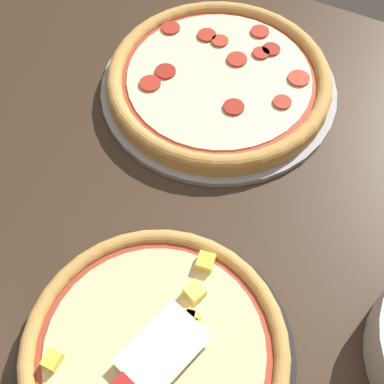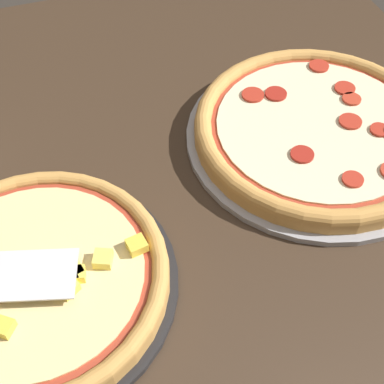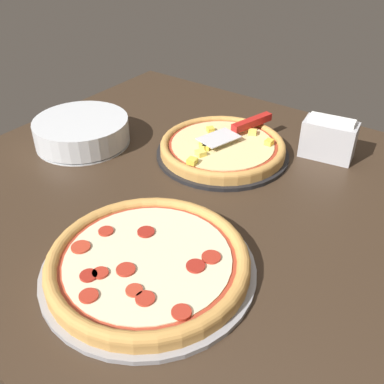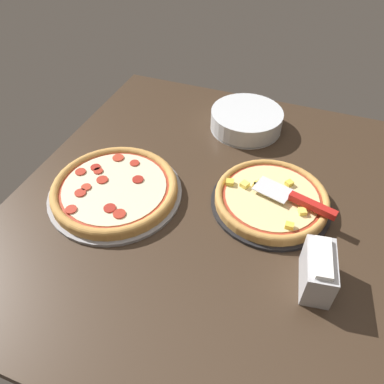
% 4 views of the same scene
% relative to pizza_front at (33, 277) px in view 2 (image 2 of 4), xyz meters
% --- Properties ---
extents(ground_plane, '(1.24, 1.13, 0.04)m').
position_rel_pizza_front_xyz_m(ground_plane, '(-0.04, 0.18, -0.04)').
color(ground_plane, '#38281C').
extents(pizza_pan_front, '(0.35, 0.35, 0.01)m').
position_rel_pizza_front_xyz_m(pizza_pan_front, '(-0.00, -0.00, -0.02)').
color(pizza_pan_front, black).
rests_on(pizza_pan_front, ground_plane).
extents(pizza_front, '(0.33, 0.33, 0.04)m').
position_rel_pizza_front_xyz_m(pizza_front, '(0.00, 0.00, 0.00)').
color(pizza_front, '#C68E47').
rests_on(pizza_front, pizza_pan_front).
extents(pizza_pan_back, '(0.40, 0.40, 0.01)m').
position_rel_pizza_front_xyz_m(pizza_pan_back, '(-0.12, 0.44, -0.02)').
color(pizza_pan_back, '#939399').
rests_on(pizza_pan_back, ground_plane).
extents(pizza_back, '(0.37, 0.37, 0.03)m').
position_rel_pizza_front_xyz_m(pizza_back, '(-0.12, 0.44, -0.00)').
color(pizza_back, '#C68E47').
rests_on(pizza_back, pizza_pan_back).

